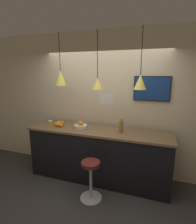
# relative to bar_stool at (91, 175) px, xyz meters

# --- Properties ---
(ground_plane) EXTENTS (14.00, 14.00, 0.00)m
(ground_plane) POSITION_rel_bar_stool_xyz_m (-0.07, -0.11, -0.44)
(ground_plane) COLOR #33302D
(back_wall) EXTENTS (8.00, 0.06, 2.90)m
(back_wall) POSITION_rel_bar_stool_xyz_m (-0.07, 1.03, 1.01)
(back_wall) COLOR beige
(back_wall) RESTS_ON ground_plane
(service_counter) EXTENTS (2.73, 0.65, 1.03)m
(service_counter) POSITION_rel_bar_stool_xyz_m (-0.07, 0.59, 0.08)
(service_counter) COLOR black
(service_counter) RESTS_ON ground_plane
(bar_stool) EXTENTS (0.37, 0.37, 0.68)m
(bar_stool) POSITION_rel_bar_stool_xyz_m (0.00, 0.00, 0.00)
(bar_stool) COLOR #B7B7BC
(bar_stool) RESTS_ON ground_plane
(fruit_bowl) EXTENTS (0.26, 0.26, 0.15)m
(fruit_bowl) POSITION_rel_bar_stool_xyz_m (-0.43, 0.58, 0.64)
(fruit_bowl) COLOR beige
(fruit_bowl) RESTS_ON service_counter
(orange_pile) EXTENTS (0.22, 0.22, 0.09)m
(orange_pile) POSITION_rel_bar_stool_xyz_m (-0.92, 0.58, 0.63)
(orange_pile) COLOR orange
(orange_pile) RESTS_ON service_counter
(juice_bottle) EXTENTS (0.08, 0.08, 0.25)m
(juice_bottle) POSITION_rel_bar_stool_xyz_m (0.37, 0.58, 0.69)
(juice_bottle) COLOR olive
(juice_bottle) RESTS_ON service_counter
(spread_jar) EXTENTS (0.09, 0.09, 0.09)m
(spread_jar) POSITION_rel_bar_stool_xyz_m (-1.12, 0.58, 0.63)
(spread_jar) COLOR gold
(spread_jar) RESTS_ON service_counter
(pendant_lamp_left) EXTENTS (0.21, 0.21, 0.95)m
(pendant_lamp_left) POSITION_rel_bar_stool_xyz_m (-0.81, 0.57, 1.55)
(pendant_lamp_left) COLOR black
(pendant_lamp_middle) EXTENTS (0.20, 0.20, 1.01)m
(pendant_lamp_middle) POSITION_rel_bar_stool_xyz_m (-0.07, 0.57, 1.46)
(pendant_lamp_middle) COLOR black
(pendant_lamp_right) EXTENTS (0.21, 0.21, 0.98)m
(pendant_lamp_right) POSITION_rel_bar_stool_xyz_m (0.67, 0.57, 1.50)
(pendant_lamp_right) COLOR black
(mounted_tv) EXTENTS (0.65, 0.04, 0.45)m
(mounted_tv) POSITION_rel_bar_stool_xyz_m (0.84, 0.97, 1.36)
(mounted_tv) COLOR black
(hanging_menu_board) EXTENTS (0.24, 0.01, 0.17)m
(hanging_menu_board) POSITION_rel_bar_stool_xyz_m (0.16, 0.34, 1.23)
(hanging_menu_board) COLOR silver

